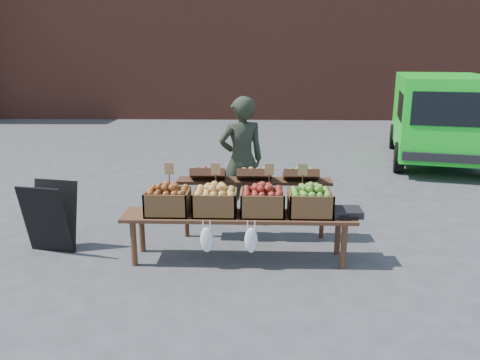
# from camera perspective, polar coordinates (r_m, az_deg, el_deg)

# --- Properties ---
(ground) EXTENTS (80.00, 80.00, 0.00)m
(ground) POSITION_cam_1_polar(r_m,az_deg,el_deg) (5.38, -3.27, -11.07)
(ground) COLOR #464648
(delivery_van) EXTENTS (2.96, 4.70, 1.95)m
(delivery_van) POSITION_cam_1_polar(r_m,az_deg,el_deg) (11.60, 23.06, 6.86)
(delivery_van) COLOR #13E025
(delivery_van) RESTS_ON ground
(vendor) EXTENTS (0.77, 0.62, 1.82)m
(vendor) POSITION_cam_1_polar(r_m,az_deg,el_deg) (6.70, 0.18, 2.44)
(vendor) COLOR #262E21
(vendor) RESTS_ON ground
(chalkboard_sign) EXTENTS (0.63, 0.42, 0.88)m
(chalkboard_sign) POSITION_cam_1_polar(r_m,az_deg,el_deg) (6.21, -22.13, -4.20)
(chalkboard_sign) COLOR black
(chalkboard_sign) RESTS_ON ground
(back_table) EXTENTS (2.10, 0.44, 1.04)m
(back_table) POSITION_cam_1_polar(r_m,az_deg,el_deg) (6.16, 1.73, -2.46)
(back_table) COLOR #3B2214
(back_table) RESTS_ON ground
(display_bench) EXTENTS (2.70, 0.56, 0.57)m
(display_bench) POSITION_cam_1_polar(r_m,az_deg,el_deg) (5.56, -0.17, -6.97)
(display_bench) COLOR #4E2E1B
(display_bench) RESTS_ON ground
(crate_golden_apples) EXTENTS (0.50, 0.40, 0.28)m
(crate_golden_apples) POSITION_cam_1_polar(r_m,az_deg,el_deg) (5.51, -8.79, -2.67)
(crate_golden_apples) COLOR brown
(crate_golden_apples) RESTS_ON display_bench
(crate_russet_pears) EXTENTS (0.50, 0.40, 0.28)m
(crate_russet_pears) POSITION_cam_1_polar(r_m,az_deg,el_deg) (5.43, -3.08, -2.76)
(crate_russet_pears) COLOR gold
(crate_russet_pears) RESTS_ON display_bench
(crate_red_apples) EXTENTS (0.50, 0.40, 0.28)m
(crate_red_apples) POSITION_cam_1_polar(r_m,az_deg,el_deg) (5.41, 2.74, -2.81)
(crate_red_apples) COLOR maroon
(crate_red_apples) RESTS_ON display_bench
(crate_green_apples) EXTENTS (0.50, 0.40, 0.28)m
(crate_green_apples) POSITION_cam_1_polar(r_m,az_deg,el_deg) (5.45, 8.54, -2.84)
(crate_green_apples) COLOR #3A7A24
(crate_green_apples) RESTS_ON display_bench
(weighing_scale) EXTENTS (0.34, 0.30, 0.08)m
(weighing_scale) POSITION_cam_1_polar(r_m,az_deg,el_deg) (5.55, 12.87, -3.83)
(weighing_scale) COLOR black
(weighing_scale) RESTS_ON display_bench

